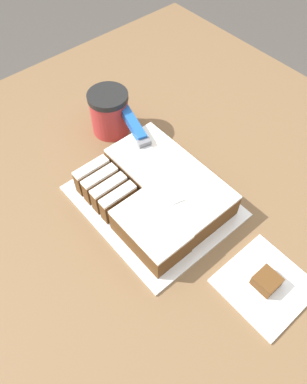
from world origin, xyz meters
name	(u,v)px	position (x,y,z in m)	size (l,w,h in m)	color
ground_plane	(181,326)	(0.00, 0.00, 0.00)	(8.00, 8.00, 0.00)	#4C4742
countertop	(189,282)	(0.00, 0.00, 0.47)	(1.40, 1.10, 0.95)	brown
cake_board	(153,201)	(-0.07, -0.09, 0.95)	(0.34, 0.28, 0.01)	white
cake	(157,193)	(-0.06, -0.09, 0.98)	(0.29, 0.23, 0.06)	brown
knife	(138,133)	(-0.20, -0.03, 1.03)	(0.30, 0.11, 0.02)	silver
coffee_cup	(110,112)	(-0.32, -0.03, 1.00)	(0.10, 0.10, 0.11)	#B23333
paper_napkin	(265,285)	(0.22, -0.06, 0.95)	(0.16, 0.16, 0.01)	white
brownie	(267,281)	(0.22, -0.06, 0.97)	(0.04, 0.04, 0.03)	brown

